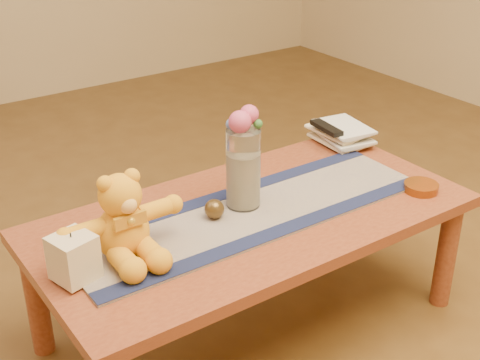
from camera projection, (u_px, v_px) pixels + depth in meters
floor at (252, 324)px, 2.31m from camera, size 5.50×5.50×0.00m
coffee_table_top at (253, 218)px, 2.11m from camera, size 1.40×0.70×0.04m
table_leg_fr at (446, 255)px, 2.33m from camera, size 0.07×0.07×0.41m
table_leg_bl at (37, 299)px, 2.10m from camera, size 0.07×0.07×0.41m
table_leg_br at (335, 192)px, 2.75m from camera, size 0.07×0.07×0.41m
persian_runner at (251, 213)px, 2.09m from camera, size 1.20×0.36×0.01m
runner_border_near at (279, 231)px, 1.98m from camera, size 1.20×0.07×0.00m
runner_border_far at (226, 194)px, 2.20m from camera, size 1.20×0.07×0.00m
teddy_bear at (121, 216)px, 1.83m from camera, size 0.36×0.29×0.24m
pillar_candle at (74, 257)px, 1.74m from camera, size 0.13×0.13×0.13m
candle_wick at (71, 235)px, 1.71m from camera, size 0.00×0.00×0.01m
glass_vase at (243, 168)px, 2.08m from camera, size 0.11×0.11×0.26m
potpourri_fill at (243, 179)px, 2.09m from camera, size 0.09×0.09×0.18m
rose_left at (240, 122)px, 1.98m from camera, size 0.07×0.07×0.07m
rose_right at (249, 114)px, 2.01m from camera, size 0.06×0.06×0.06m
blue_flower_back at (240, 118)px, 2.04m from camera, size 0.04×0.04×0.04m
blue_flower_side at (232, 124)px, 2.01m from camera, size 0.04×0.04×0.04m
leaf_sprig at (258, 124)px, 2.02m from camera, size 0.03×0.03×0.03m
bronze_ball at (214, 209)px, 2.04m from camera, size 0.08×0.08×0.06m
book_bottom at (324, 145)px, 2.56m from camera, size 0.18×0.23×0.02m
book_lower at (326, 140)px, 2.55m from camera, size 0.20×0.25×0.02m
book_upper at (323, 136)px, 2.54m from camera, size 0.17×0.22×0.02m
book_top at (326, 131)px, 2.54m from camera, size 0.20×0.25×0.02m
tv_remote at (326, 128)px, 2.52m from camera, size 0.06×0.16×0.02m
amber_dish at (421, 187)px, 2.23m from camera, size 0.14×0.14×0.03m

